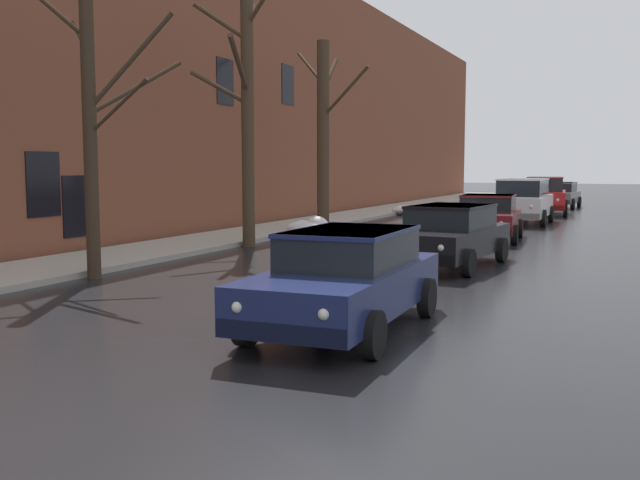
% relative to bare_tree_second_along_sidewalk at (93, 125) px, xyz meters
% --- Properties ---
extents(left_sidewalk_slab, '(2.71, 80.00, 0.13)m').
position_rel_bare_tree_second_along_sidewalk_xyz_m(left_sidewalk_slab, '(-1.60, 8.47, -3.07)').
color(left_sidewalk_slab, '#A8A399').
rests_on(left_sidewalk_slab, ground).
extents(brick_townhouse_facade, '(0.63, 80.00, 10.79)m').
position_rel_bare_tree_second_along_sidewalk_xyz_m(brick_townhouse_facade, '(-3.46, 8.47, 2.25)').
color(brick_townhouse_facade, brown).
rests_on(brick_townhouse_facade, ground).
extents(snow_bank_near_corner_left, '(1.64, 1.18, 0.66)m').
position_rel_bare_tree_second_along_sidewalk_xyz_m(snow_bank_near_corner_left, '(0.27, 10.14, -2.87)').
color(snow_bank_near_corner_left, white).
rests_on(snow_bank_near_corner_left, ground).
extents(snow_bank_mid_block_left, '(1.63, 1.29, 0.46)m').
position_rel_bare_tree_second_along_sidewalk_xyz_m(snow_bank_mid_block_left, '(0.20, 21.54, -2.91)').
color(snow_bank_mid_block_left, white).
rests_on(snow_bank_mid_block_left, ground).
extents(bare_tree_second_along_sidewalk, '(3.53, 2.22, 6.15)m').
position_rel_bare_tree_second_along_sidewalk_xyz_m(bare_tree_second_along_sidewalk, '(0.00, 0.00, 0.00)').
color(bare_tree_second_along_sidewalk, '#382B1E').
rests_on(bare_tree_second_along_sidewalk, ground).
extents(bare_tree_mid_block, '(2.71, 3.01, 7.37)m').
position_rel_bare_tree_second_along_sidewalk_xyz_m(bare_tree_mid_block, '(-0.03, 6.40, 0.70)').
color(bare_tree_mid_block, '#423323').
rests_on(bare_tree_mid_block, ground).
extents(bare_tree_far_down_block, '(3.61, 2.44, 6.66)m').
position_rel_bare_tree_second_along_sidewalk_xyz_m(bare_tree_far_down_block, '(-0.01, 11.86, 0.36)').
color(bare_tree_far_down_block, '#423323').
rests_on(bare_tree_far_down_block, ground).
extents(sedan_darkblue_approaching_near_lane, '(1.98, 4.42, 1.42)m').
position_rel_bare_tree_second_along_sidewalk_xyz_m(sedan_darkblue_approaching_near_lane, '(6.51, -2.36, -2.39)').
color(sedan_darkblue_approaching_near_lane, navy).
rests_on(sedan_darkblue_approaching_near_lane, ground).
extents(sedan_black_parked_kerbside_close, '(2.26, 4.47, 1.42)m').
position_rel_bare_tree_second_along_sidewalk_xyz_m(sedan_black_parked_kerbside_close, '(6.27, 4.67, -2.39)').
color(sedan_black_parked_kerbside_close, black).
rests_on(sedan_black_parked_kerbside_close, ground).
extents(sedan_maroon_parked_kerbside_mid, '(2.26, 4.08, 1.42)m').
position_rel_bare_tree_second_along_sidewalk_xyz_m(sedan_maroon_parked_kerbside_mid, '(5.92, 11.16, -2.39)').
color(sedan_maroon_parked_kerbside_mid, maroon).
rests_on(sedan_maroon_parked_kerbside_mid, ground).
extents(suv_white_parked_far_down_block, '(2.14, 4.57, 1.82)m').
position_rel_bare_tree_second_along_sidewalk_xyz_m(suv_white_parked_far_down_block, '(5.99, 18.12, -2.15)').
color(suv_white_parked_far_down_block, silver).
rests_on(suv_white_parked_far_down_block, ground).
extents(suv_red_queued_behind_truck, '(2.35, 4.66, 1.82)m').
position_rel_bare_tree_second_along_sidewalk_xyz_m(suv_red_queued_behind_truck, '(6.15, 24.19, -2.15)').
color(suv_red_queued_behind_truck, red).
rests_on(suv_red_queued_behind_truck, ground).
extents(sedan_grey_at_far_intersection, '(2.15, 4.47, 1.42)m').
position_rel_bare_tree_second_along_sidewalk_xyz_m(sedan_grey_at_far_intersection, '(6.19, 30.57, -2.39)').
color(sedan_grey_at_far_intersection, slate).
rests_on(sedan_grey_at_far_intersection, ground).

